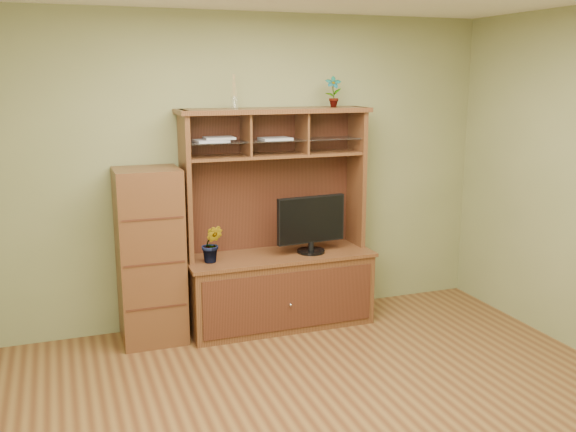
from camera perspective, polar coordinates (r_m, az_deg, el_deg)
room at (r=3.83m, az=5.08°, el=0.01°), size 4.54×4.04×2.74m
media_hutch at (r=5.65m, az=-0.89°, el=-4.56°), size 1.66×0.61×1.90m
monitor at (r=5.57m, az=2.08°, el=-0.63°), size 0.63×0.24×0.50m
orchid_plant at (r=5.34m, az=-6.77°, el=-2.47°), size 0.21×0.19×0.32m
top_plant at (r=5.68m, az=4.04°, el=10.97°), size 0.16×0.13×0.27m
reed_diffuser at (r=5.38m, az=-4.81°, el=10.64°), size 0.06×0.06×0.28m
magazines at (r=5.40m, az=-4.76°, el=6.82°), size 0.84×0.23×0.04m
side_cabinet at (r=5.37m, az=-12.14°, el=-3.52°), size 0.52×0.47×1.45m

